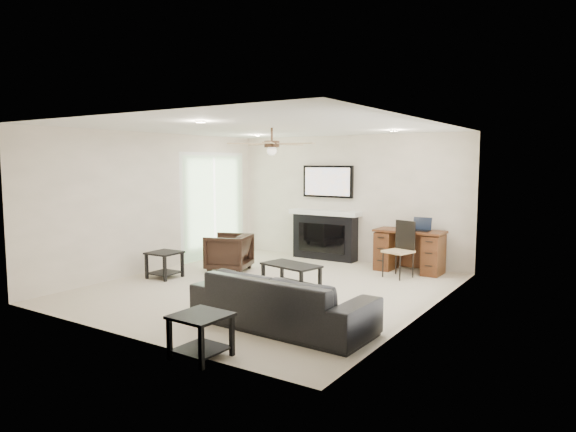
% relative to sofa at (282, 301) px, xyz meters
% --- Properties ---
extents(room_shell, '(5.50, 5.54, 2.52)m').
position_rel_sofa_xyz_m(room_shell, '(-1.07, 1.58, 1.36)').
color(room_shell, '#BAAA96').
rests_on(room_shell, ground).
extents(sofa, '(2.26, 0.94, 0.65)m').
position_rel_sofa_xyz_m(sofa, '(0.00, 0.00, 0.00)').
color(sofa, black).
rests_on(sofa, ground).
extents(armchair, '(0.94, 0.92, 0.68)m').
position_rel_sofa_xyz_m(armchair, '(-2.60, 2.15, 0.01)').
color(armchair, black).
rests_on(armchair, ground).
extents(coffee_table, '(0.98, 0.67, 0.40)m').
position_rel_sofa_xyz_m(coffee_table, '(-0.90, 1.60, -0.13)').
color(coffee_table, black).
rests_on(coffee_table, ground).
extents(end_table_near, '(0.54, 0.54, 0.45)m').
position_rel_sofa_xyz_m(end_table_near, '(-0.15, -1.25, -0.10)').
color(end_table_near, black).
rests_on(end_table_near, ground).
extents(end_table_left, '(0.52, 0.52, 0.45)m').
position_rel_sofa_xyz_m(end_table_left, '(-3.15, 1.10, -0.10)').
color(end_table_left, black).
rests_on(end_table_left, ground).
extents(fireplace_unit, '(1.52, 0.34, 1.91)m').
position_rel_sofa_xyz_m(fireplace_unit, '(-1.69, 4.08, 0.63)').
color(fireplace_unit, black).
rests_on(fireplace_unit, ground).
extents(desk, '(1.22, 0.56, 0.76)m').
position_rel_sofa_xyz_m(desk, '(0.18, 3.85, 0.05)').
color(desk, '#3D1B0F').
rests_on(desk, ground).
extents(desk_chair, '(0.53, 0.54, 0.97)m').
position_rel_sofa_xyz_m(desk_chair, '(0.18, 3.30, 0.16)').
color(desk_chair, black).
rests_on(desk_chair, ground).
extents(laptop, '(0.33, 0.24, 0.23)m').
position_rel_sofa_xyz_m(laptop, '(0.38, 3.83, 0.55)').
color(laptop, black).
rests_on(laptop, desk).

